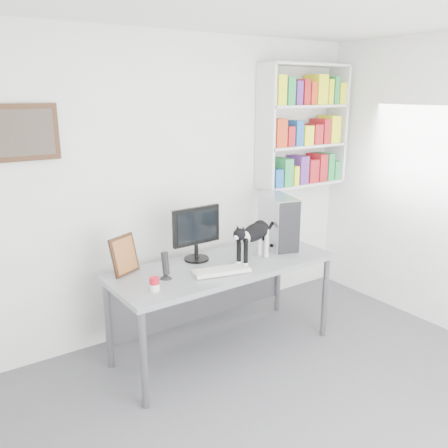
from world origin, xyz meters
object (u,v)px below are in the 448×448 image
object	(u,v)px
leaning_print	(124,254)
cat	(254,242)
soup_can	(154,284)
monitor	(196,233)
bookshelf	(303,126)
pc_tower	(278,221)
speaker	(165,265)
desk	(223,308)
keyboard	(221,271)

from	to	relation	value
leaning_print	cat	size ratio (longest dim) A/B	0.57
cat	soup_can	bearing A→B (deg)	162.51
monitor	leaning_print	distance (m)	0.63
bookshelf	pc_tower	distance (m)	1.16
bookshelf	leaning_print	bearing A→B (deg)	-172.04
leaning_print	cat	bearing A→B (deg)	-44.91
monitor	speaker	world-z (taller)	monitor
monitor	pc_tower	world-z (taller)	pc_tower
desk	leaning_print	world-z (taller)	leaning_print
bookshelf	keyboard	size ratio (longest dim) A/B	2.74
desk	keyboard	world-z (taller)	keyboard
keyboard	soup_can	world-z (taller)	soup_can
pc_tower	speaker	size ratio (longest dim) A/B	2.14
soup_can	cat	bearing A→B (deg)	4.89
bookshelf	keyboard	bearing A→B (deg)	-154.37
monitor	cat	distance (m)	0.49
monitor	pc_tower	bearing A→B (deg)	-9.02
speaker	leaning_print	distance (m)	0.36
leaning_print	desk	bearing A→B (deg)	-44.04
desk	keyboard	distance (m)	0.47
speaker	leaning_print	bearing A→B (deg)	126.58
monitor	soup_can	world-z (taller)	monitor
bookshelf	desk	size ratio (longest dim) A/B	0.64
monitor	speaker	distance (m)	0.49
desk	cat	distance (m)	0.63
desk	cat	world-z (taller)	cat
keyboard	desk	bearing A→B (deg)	63.86
cat	monitor	bearing A→B (deg)	118.21
speaker	soup_can	distance (m)	0.25
leaning_print	bookshelf	bearing A→B (deg)	-17.05
pc_tower	leaning_print	xyz separation A→B (m)	(-1.45, 0.16, -0.08)
pc_tower	leaning_print	distance (m)	1.46
desk	monitor	world-z (taller)	monitor
keyboard	cat	world-z (taller)	cat
keyboard	speaker	xyz separation A→B (m)	(-0.42, 0.14, 0.09)
monitor	cat	world-z (taller)	monitor
speaker	leaning_print	size ratio (longest dim) A/B	0.70
keyboard	bookshelf	bearing A→B (deg)	38.68
bookshelf	leaning_print	world-z (taller)	bookshelf
desk	cat	bearing A→B (deg)	-23.75
leaning_print	pc_tower	bearing A→B (deg)	-31.18
soup_can	speaker	bearing A→B (deg)	43.03
monitor	soup_can	distance (m)	0.73
bookshelf	speaker	size ratio (longest dim) A/B	5.57
desk	cat	xyz separation A→B (m)	(0.24, -0.10, 0.58)
bookshelf	soup_can	world-z (taller)	bookshelf
bookshelf	soup_can	size ratio (longest dim) A/B	11.84
speaker	pc_tower	bearing A→B (deg)	4.84
pc_tower	cat	distance (m)	0.49
desk	bookshelf	bearing A→B (deg)	21.10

